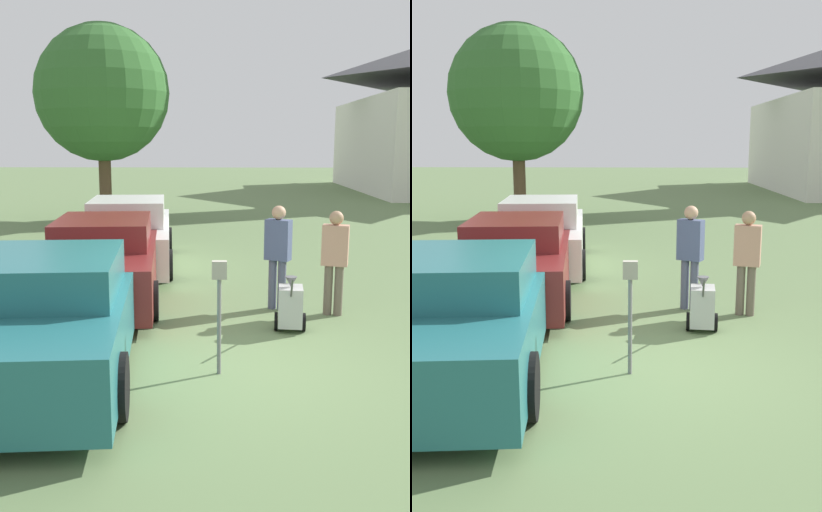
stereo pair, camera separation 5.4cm
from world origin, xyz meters
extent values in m
plane|color=#607A4C|center=(0.00, 0.00, 0.00)|extent=(120.00, 120.00, 0.00)
cube|color=#23666B|center=(-2.33, -0.04, 0.61)|extent=(2.38, 5.07, 0.82)
cube|color=#23666B|center=(-2.31, -0.23, 1.26)|extent=(1.89, 2.21, 0.48)
cylinder|color=black|center=(-3.41, 1.39, 0.36)|extent=(0.24, 0.73, 0.72)
cylinder|color=black|center=(-1.51, 1.56, 0.36)|extent=(0.24, 0.73, 0.72)
cylinder|color=black|center=(-1.24, -1.47, 0.36)|extent=(0.24, 0.73, 0.72)
cube|color=maroon|center=(-2.33, 3.38, 0.60)|extent=(2.30, 5.23, 0.85)
cube|color=maroon|center=(-2.31, 3.18, 1.26)|extent=(1.81, 2.27, 0.46)
cylinder|color=black|center=(-3.37, 4.87, 0.33)|extent=(0.24, 0.67, 0.65)
cylinder|color=black|center=(-1.57, 5.04, 0.33)|extent=(0.24, 0.67, 0.65)
cylinder|color=black|center=(-3.08, 1.73, 0.33)|extent=(0.24, 0.67, 0.65)
cylinder|color=black|center=(-1.28, 1.90, 0.33)|extent=(0.24, 0.67, 0.65)
cube|color=silver|center=(-2.33, 6.13, 0.60)|extent=(2.31, 5.24, 0.84)
cube|color=silver|center=(-2.31, 5.93, 1.29)|extent=(1.82, 2.28, 0.55)
cylinder|color=black|center=(-3.37, 7.62, 0.32)|extent=(0.24, 0.66, 0.65)
cylinder|color=black|center=(-1.56, 7.78, 0.32)|extent=(0.24, 0.66, 0.65)
cylinder|color=black|center=(-3.09, 4.47, 0.32)|extent=(0.24, 0.66, 0.65)
cylinder|color=black|center=(-1.28, 4.64, 0.32)|extent=(0.24, 0.66, 0.65)
cylinder|color=slate|center=(-0.21, -0.25, 0.60)|extent=(0.05, 0.05, 1.21)
cube|color=gray|center=(-0.21, -0.25, 1.32)|extent=(0.18, 0.09, 0.22)
cylinder|color=#515670|center=(0.85, 2.54, 0.43)|extent=(0.14, 0.14, 0.87)
cylinder|color=#515670|center=(0.70, 2.62, 0.43)|extent=(0.14, 0.14, 0.87)
cube|color=#4C597F|center=(0.77, 2.58, 1.21)|extent=(0.47, 0.39, 0.69)
sphere|color=tan|center=(0.77, 2.58, 1.67)|extent=(0.23, 0.23, 0.23)
cylinder|color=#665B4C|center=(1.75, 2.26, 0.42)|extent=(0.14, 0.14, 0.84)
cylinder|color=#665B4C|center=(1.59, 2.31, 0.42)|extent=(0.14, 0.14, 0.84)
cube|color=tan|center=(1.67, 2.28, 1.18)|extent=(0.47, 0.33, 0.67)
sphere|color=tan|center=(1.67, 2.28, 1.63)|extent=(0.23, 0.23, 0.23)
cube|color=#B2B2AD|center=(0.86, 1.44, 0.38)|extent=(0.40, 0.47, 0.60)
cone|color=#59595B|center=(0.86, 1.44, 0.76)|extent=(0.18, 0.18, 0.16)
cylinder|color=#4C4C4C|center=(0.82, 0.98, 0.78)|extent=(0.09, 0.59, 0.43)
cylinder|color=black|center=(0.66, 1.46, 0.14)|extent=(0.08, 0.28, 0.28)
cylinder|color=black|center=(1.07, 1.42, 0.14)|extent=(0.08, 0.28, 0.28)
cylinder|color=brown|center=(-4.36, 13.62, 1.26)|extent=(0.44, 0.44, 2.51)
sphere|color=#33662D|center=(-4.36, 13.62, 4.51)|extent=(4.71, 4.71, 4.71)
camera|label=1|loc=(-0.20, -6.91, 2.82)|focal=40.00mm
camera|label=2|loc=(-0.15, -6.91, 2.82)|focal=40.00mm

